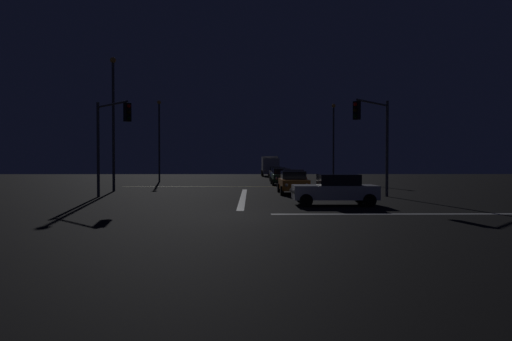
% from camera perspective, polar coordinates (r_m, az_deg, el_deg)
% --- Properties ---
extents(ground, '(120.00, 120.00, 0.10)m').
position_cam_1_polar(ground, '(18.00, -2.24, -6.02)').
color(ground, black).
extents(stop_line_north, '(0.35, 15.00, 0.01)m').
position_cam_1_polar(stop_line_north, '(26.68, -1.73, -3.58)').
color(stop_line_north, white).
rests_on(stop_line_north, ground).
extents(centre_line_ns, '(22.00, 0.15, 0.01)m').
position_cam_1_polar(centre_line_ns, '(38.25, -1.42, -2.16)').
color(centre_line_ns, yellow).
rests_on(centre_line_ns, ground).
extents(crosswalk_bar_east, '(15.00, 0.40, 0.01)m').
position_cam_1_polar(crosswalk_bar_east, '(19.83, 24.33, -5.30)').
color(crosswalk_bar_east, white).
rests_on(crosswalk_bar_east, ground).
extents(sedan_orange, '(2.02, 4.33, 1.57)m').
position_cam_1_polar(sedan_orange, '(29.63, 5.01, -1.57)').
color(sedan_orange, '#C66014').
rests_on(sedan_orange, ground).
extents(sedan_red, '(2.02, 4.33, 1.57)m').
position_cam_1_polar(sedan_red, '(35.78, 4.95, -1.11)').
color(sedan_red, maroon).
rests_on(sedan_red, ground).
extents(sedan_green, '(2.02, 4.33, 1.57)m').
position_cam_1_polar(sedan_green, '(41.29, 3.44, -0.81)').
color(sedan_green, '#14512D').
rests_on(sedan_green, ground).
extents(sedan_blue, '(2.02, 4.33, 1.57)m').
position_cam_1_polar(sedan_blue, '(47.31, 3.12, -0.56)').
color(sedan_blue, navy).
rests_on(sedan_blue, ground).
extents(sedan_black, '(2.02, 4.33, 1.57)m').
position_cam_1_polar(sedan_black, '(52.65, 2.95, -0.39)').
color(sedan_black, black).
rests_on(sedan_black, ground).
extents(sedan_silver, '(2.02, 4.33, 1.57)m').
position_cam_1_polar(sedan_silver, '(59.14, 2.64, -0.23)').
color(sedan_silver, '#B7B7BC').
rests_on(sedan_silver, ground).
extents(box_truck, '(2.68, 8.28, 3.08)m').
position_cam_1_polar(box_truck, '(66.46, 1.87, 0.70)').
color(box_truck, beige).
rests_on(box_truck, ground).
extents(sedan_white_crossing, '(4.33, 2.02, 1.57)m').
position_cam_1_polar(sedan_white_crossing, '(22.07, 10.52, -2.50)').
color(sedan_white_crossing, silver).
rests_on(sedan_white_crossing, ground).
extents(traffic_signal_ne, '(2.90, 2.90, 6.07)m').
position_cam_1_polar(traffic_signal_ne, '(27.01, 15.57, 5.29)').
color(traffic_signal_ne, '#4C4C51').
rests_on(traffic_signal_ne, ground).
extents(traffic_signal_nw, '(2.92, 2.92, 5.95)m').
position_cam_1_polar(traffic_signal_nw, '(27.27, -18.89, 5.06)').
color(traffic_signal_nw, '#4C4C51').
rests_on(traffic_signal_nw, ground).
extents(streetlamp_left_far, '(0.44, 0.44, 9.14)m').
position_cam_1_polar(streetlamp_left_far, '(49.38, -12.80, 4.66)').
color(streetlamp_left_far, '#424247').
rests_on(streetlamp_left_far, ground).
extents(streetlamp_right_far, '(0.44, 0.44, 8.78)m').
position_cam_1_polar(streetlamp_right_far, '(49.17, 10.31, 4.47)').
color(streetlamp_right_far, '#424247').
rests_on(streetlamp_right_far, ground).
extents(streetlamp_left_near, '(0.44, 0.44, 10.05)m').
position_cam_1_polar(streetlamp_left_near, '(33.99, -18.51, 7.04)').
color(streetlamp_left_near, '#424247').
rests_on(streetlamp_left_near, ground).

